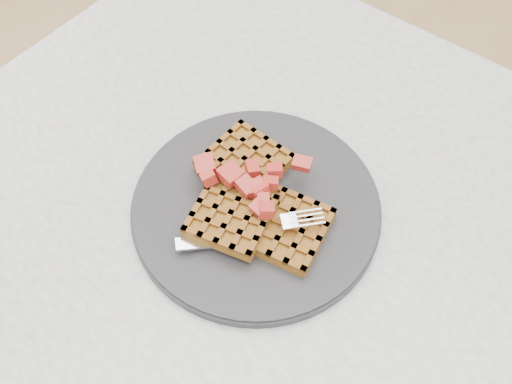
# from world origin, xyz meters

# --- Properties ---
(table) EXTENTS (1.20, 0.80, 0.75)m
(table) POSITION_xyz_m (0.00, 0.00, 0.64)
(table) COLOR silver
(table) RESTS_ON ground
(plate) EXTENTS (0.30, 0.30, 0.02)m
(plate) POSITION_xyz_m (-0.15, -0.02, 0.76)
(plate) COLOR black
(plate) RESTS_ON table
(waffles) EXTENTS (0.19, 0.17, 0.03)m
(waffles) POSITION_xyz_m (-0.15, -0.02, 0.78)
(waffles) COLOR #8F5B1E
(waffles) RESTS_ON plate
(strawberry_pile) EXTENTS (0.15, 0.15, 0.02)m
(strawberry_pile) POSITION_xyz_m (-0.15, -0.02, 0.80)
(strawberry_pile) COLOR maroon
(strawberry_pile) RESTS_ON waffles
(fork) EXTENTS (0.14, 0.15, 0.02)m
(fork) POSITION_xyz_m (-0.12, -0.05, 0.77)
(fork) COLOR silver
(fork) RESTS_ON plate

